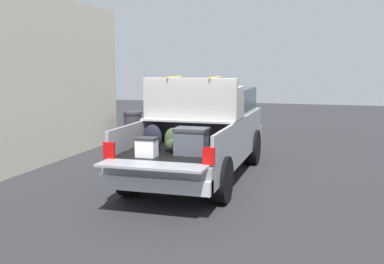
# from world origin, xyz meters

# --- Properties ---
(ground_plane) EXTENTS (40.00, 40.00, 0.00)m
(ground_plane) POSITION_xyz_m (0.00, 0.00, 0.00)
(ground_plane) COLOR #262628
(pickup_truck) EXTENTS (6.05, 2.06, 2.23)m
(pickup_truck) POSITION_xyz_m (0.38, -0.00, 0.98)
(pickup_truck) COLOR gray
(pickup_truck) RESTS_ON ground_plane
(building_facade) EXTENTS (8.87, 0.36, 4.15)m
(building_facade) POSITION_xyz_m (-0.28, 4.16, 2.07)
(building_facade) COLOR beige
(building_facade) RESTS_ON ground_plane
(trash_can) EXTENTS (0.60, 0.60, 0.98)m
(trash_can) POSITION_xyz_m (3.94, 3.31, 0.50)
(trash_can) COLOR #2D2D33
(trash_can) RESTS_ON ground_plane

